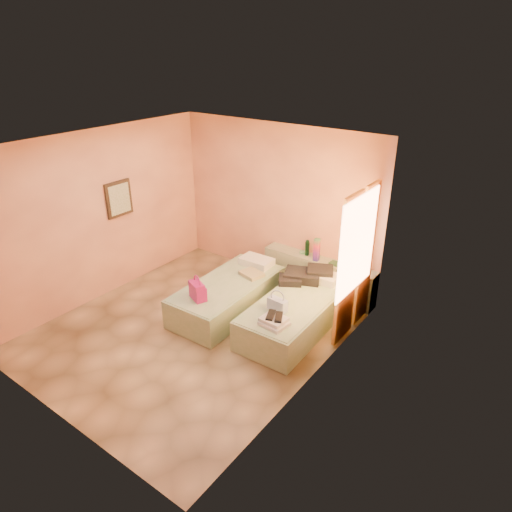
{
  "coord_description": "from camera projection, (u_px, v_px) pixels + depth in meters",
  "views": [
    {
      "loc": [
        4.21,
        -4.15,
        4.03
      ],
      "look_at": [
        0.56,
        0.85,
        1.07
      ],
      "focal_mm": 32.0,
      "sensor_mm": 36.0,
      "label": 1
    }
  ],
  "objects": [
    {
      "name": "small_dish",
      "position": [
        303.0,
        252.0,
        7.95
      ],
      "size": [
        0.13,
        0.13,
        0.03
      ],
      "primitive_type": "cylinder",
      "rotation": [
        0.0,
        0.0,
        -0.07
      ],
      "color": "#4F9169",
      "rests_on": "headboard_ledge"
    },
    {
      "name": "flower_vase",
      "position": [
        360.0,
        265.0,
        7.26
      ],
      "size": [
        0.22,
        0.22,
        0.24
      ],
      "primitive_type": "cube",
      "rotation": [
        0.0,
        0.0,
        -0.19
      ],
      "color": "silver",
      "rests_on": "headboard_ledge"
    },
    {
      "name": "bed_left",
      "position": [
        228.0,
        296.0,
        7.41
      ],
      "size": [
        0.96,
        2.03,
        0.5
      ],
      "primitive_type": "cube",
      "rotation": [
        0.0,
        0.0,
        0.03
      ],
      "color": "#A3B894",
      "rests_on": "ground"
    },
    {
      "name": "water_bottle",
      "position": [
        307.0,
        248.0,
        7.83
      ],
      "size": [
        0.08,
        0.08,
        0.26
      ],
      "primitive_type": "cylinder",
      "rotation": [
        0.0,
        0.0,
        0.14
      ],
      "color": "#153921",
      "rests_on": "headboard_ledge"
    },
    {
      "name": "green_book",
      "position": [
        336.0,
        264.0,
        7.54
      ],
      "size": [
        0.21,
        0.16,
        0.03
      ],
      "primitive_type": "cube",
      "rotation": [
        0.0,
        0.0,
        -0.09
      ],
      "color": "#26482C",
      "rests_on": "headboard_ledge"
    },
    {
      "name": "khaki_garment",
      "position": [
        252.0,
        274.0,
        7.5
      ],
      "size": [
        0.41,
        0.36,
        0.06
      ],
      "primitive_type": "cube",
      "rotation": [
        0.0,
        0.0,
        -0.23
      ],
      "color": "tan",
      "rests_on": "bed_left"
    },
    {
      "name": "ground",
      "position": [
        194.0,
        329.0,
        7.0
      ],
      "size": [
        4.5,
        4.5,
        0.0
      ],
      "primitive_type": "plane",
      "color": "tan",
      "rests_on": "ground"
    },
    {
      "name": "clothes_pile",
      "position": [
        305.0,
        275.0,
        7.32
      ],
      "size": [
        0.81,
        0.81,
        0.19
      ],
      "primitive_type": "cube",
      "rotation": [
        0.0,
        0.0,
        0.41
      ],
      "color": "black",
      "rests_on": "bed_right"
    },
    {
      "name": "blue_handbag",
      "position": [
        277.0,
        305.0,
        6.52
      ],
      "size": [
        0.3,
        0.14,
        0.19
      ],
      "primitive_type": "cube",
      "rotation": [
        0.0,
        0.0,
        -0.06
      ],
      "color": "#415B9D",
      "rests_on": "bed_right"
    },
    {
      "name": "towel_stack",
      "position": [
        274.0,
        322.0,
        6.2
      ],
      "size": [
        0.38,
        0.34,
        0.1
      ],
      "primitive_type": "cube",
      "rotation": [
        0.0,
        0.0,
        -0.11
      ],
      "color": "silver",
      "rests_on": "bed_right"
    },
    {
      "name": "bed_right",
      "position": [
        295.0,
        315.0,
        6.91
      ],
      "size": [
        0.96,
        2.03,
        0.5
      ],
      "primitive_type": "cube",
      "rotation": [
        0.0,
        0.0,
        0.03
      ],
      "color": "#A3B894",
      "rests_on": "ground"
    },
    {
      "name": "magenta_handbag",
      "position": [
        198.0,
        291.0,
        6.79
      ],
      "size": [
        0.34,
        0.27,
        0.28
      ],
      "primitive_type": "cube",
      "rotation": [
        0.0,
        0.0,
        -0.4
      ],
      "color": "#AF1568",
      "rests_on": "bed_left"
    },
    {
      "name": "headboard_ledge",
      "position": [
        318.0,
        276.0,
        7.87
      ],
      "size": [
        2.05,
        0.3,
        0.65
      ],
      "primitive_type": "cube",
      "color": "#A1A789",
      "rests_on": "ground"
    },
    {
      "name": "room_walls",
      "position": [
        225.0,
        212.0,
        6.53
      ],
      "size": [
        4.02,
        4.51,
        2.81
      ],
      "color": "#FAB185",
      "rests_on": "ground"
    },
    {
      "name": "rainbow_box",
      "position": [
        317.0,
        250.0,
        7.6
      ],
      "size": [
        0.09,
        0.09,
        0.39
      ],
      "primitive_type": "cube",
      "rotation": [
        0.0,
        0.0,
        0.08
      ],
      "color": "#AF1568",
      "rests_on": "headboard_ledge"
    },
    {
      "name": "sandal_pair",
      "position": [
        274.0,
        316.0,
        6.21
      ],
      "size": [
        0.27,
        0.31,
        0.03
      ],
      "primitive_type": "cube",
      "rotation": [
        0.0,
        0.0,
        0.39
      ],
      "color": "black",
      "rests_on": "towel_stack"
    }
  ]
}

